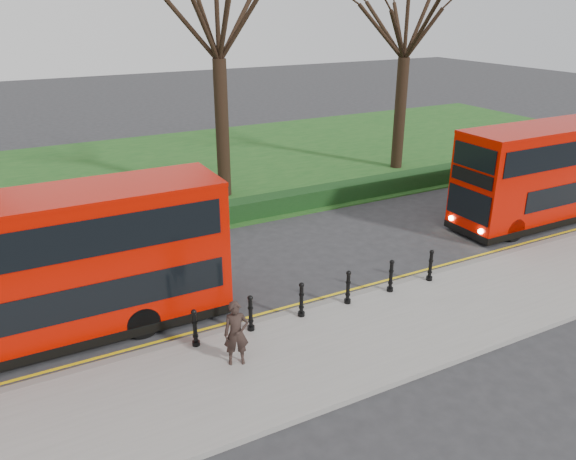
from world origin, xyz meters
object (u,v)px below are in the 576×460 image
bollard_row (325,294)px  bus_lead (30,274)px  bus_rear (561,171)px  pedestrian (236,333)px

bollard_row → bus_lead: (-7.39, 2.27, 1.37)m
bus_lead → bollard_row: bearing=-17.0°
bus_rear → pedestrian: size_ratio=5.95×
bollard_row → bus_lead: bus_lead is taller
bollard_row → bus_rear: bus_rear is taller
bus_lead → pedestrian: bus_lead is taller
bus_lead → pedestrian: bearing=-39.9°
bollard_row → pedestrian: pedestrian is taller
bollard_row → bus_rear: size_ratio=0.80×
bus_lead → bus_rear: 19.98m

